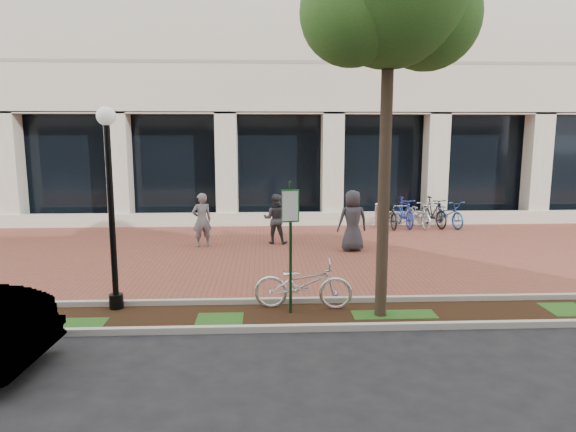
{
  "coord_description": "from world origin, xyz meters",
  "views": [
    {
      "loc": [
        -0.6,
        -14.6,
        3.46
      ],
      "look_at": [
        0.05,
        -0.8,
        1.22
      ],
      "focal_mm": 32.0,
      "sensor_mm": 36.0,
      "label": 1
    }
  ],
  "objects_px": {
    "bollard": "(376,215)",
    "pedestrian_left": "(202,220)",
    "pedestrian_mid": "(275,219)",
    "pedestrian_right": "(353,221)",
    "bike_rack_cluster": "(419,213)",
    "locked_bicycle": "(303,284)",
    "parking_sign": "(291,231)",
    "lamppost": "(111,197)"
  },
  "relations": [
    {
      "from": "pedestrian_mid",
      "to": "locked_bicycle",
      "type": "bearing_deg",
      "value": 104.16
    },
    {
      "from": "pedestrian_right",
      "to": "lamppost",
      "type": "bearing_deg",
      "value": 32.97
    },
    {
      "from": "parking_sign",
      "to": "pedestrian_left",
      "type": "relative_size",
      "value": 1.54
    },
    {
      "from": "parking_sign",
      "to": "pedestrian_left",
      "type": "xyz_separation_m",
      "value": [
        -2.4,
        6.04,
        -0.79
      ]
    },
    {
      "from": "lamppost",
      "to": "pedestrian_mid",
      "type": "bearing_deg",
      "value": 61.01
    },
    {
      "from": "bike_rack_cluster",
      "to": "locked_bicycle",
      "type": "bearing_deg",
      "value": -128.56
    },
    {
      "from": "locked_bicycle",
      "to": "pedestrian_right",
      "type": "distance_m",
      "value": 5.33
    },
    {
      "from": "pedestrian_left",
      "to": "bollard",
      "type": "xyz_separation_m",
      "value": [
        6.03,
        2.91,
        -0.36
      ]
    },
    {
      "from": "pedestrian_right",
      "to": "bike_rack_cluster",
      "type": "height_order",
      "value": "pedestrian_right"
    },
    {
      "from": "lamppost",
      "to": "pedestrian_left",
      "type": "relative_size",
      "value": 2.38
    },
    {
      "from": "pedestrian_left",
      "to": "pedestrian_mid",
      "type": "distance_m",
      "value": 2.28
    },
    {
      "from": "bollard",
      "to": "pedestrian_left",
      "type": "bearing_deg",
      "value": -154.22
    },
    {
      "from": "pedestrian_mid",
      "to": "bike_rack_cluster",
      "type": "bearing_deg",
      "value": -143.62
    },
    {
      "from": "locked_bicycle",
      "to": "bollard",
      "type": "distance_m",
      "value": 9.3
    },
    {
      "from": "locked_bicycle",
      "to": "pedestrian_left",
      "type": "bearing_deg",
      "value": 31.1
    },
    {
      "from": "pedestrian_right",
      "to": "bike_rack_cluster",
      "type": "xyz_separation_m",
      "value": [
        3.13,
        3.76,
        -0.39
      ]
    },
    {
      "from": "pedestrian_mid",
      "to": "bike_rack_cluster",
      "type": "relative_size",
      "value": 0.5
    },
    {
      "from": "bollard",
      "to": "bike_rack_cluster",
      "type": "xyz_separation_m",
      "value": [
        1.61,
        0.08,
        0.05
      ]
    },
    {
      "from": "pedestrian_left",
      "to": "pedestrian_right",
      "type": "bearing_deg",
      "value": 148.82
    },
    {
      "from": "lamppost",
      "to": "locked_bicycle",
      "type": "distance_m",
      "value": 4.1
    },
    {
      "from": "pedestrian_mid",
      "to": "pedestrian_right",
      "type": "xyz_separation_m",
      "value": [
        2.25,
        -1.13,
        0.12
      ]
    },
    {
      "from": "pedestrian_left",
      "to": "locked_bicycle",
      "type": "bearing_deg",
      "value": 93.42
    },
    {
      "from": "pedestrian_left",
      "to": "pedestrian_right",
      "type": "height_order",
      "value": "pedestrian_right"
    },
    {
      "from": "parking_sign",
      "to": "bollard",
      "type": "xyz_separation_m",
      "value": [
        3.63,
        8.95,
        -1.15
      ]
    },
    {
      "from": "parking_sign",
      "to": "pedestrian_right",
      "type": "relative_size",
      "value": 1.42
    },
    {
      "from": "locked_bicycle",
      "to": "pedestrian_left",
      "type": "xyz_separation_m",
      "value": [
        -2.67,
        5.76,
        0.32
      ]
    },
    {
      "from": "locked_bicycle",
      "to": "pedestrian_left",
      "type": "relative_size",
      "value": 1.17
    },
    {
      "from": "pedestrian_mid",
      "to": "bollard",
      "type": "bearing_deg",
      "value": -135.57
    },
    {
      "from": "pedestrian_mid",
      "to": "pedestrian_left",
      "type": "bearing_deg",
      "value": 19.26
    },
    {
      "from": "lamppost",
      "to": "bike_rack_cluster",
      "type": "xyz_separation_m",
      "value": [
        8.68,
        8.59,
        -1.72
      ]
    },
    {
      "from": "pedestrian_right",
      "to": "bollard",
      "type": "distance_m",
      "value": 4.01
    },
    {
      "from": "pedestrian_mid",
      "to": "parking_sign",
      "type": "bearing_deg",
      "value": 101.64
    },
    {
      "from": "parking_sign",
      "to": "locked_bicycle",
      "type": "xyz_separation_m",
      "value": [
        0.26,
        0.28,
        -1.11
      ]
    },
    {
      "from": "parking_sign",
      "to": "bollard",
      "type": "relative_size",
      "value": 2.75
    },
    {
      "from": "lamppost",
      "to": "bollard",
      "type": "xyz_separation_m",
      "value": [
        7.08,
        8.52,
        -1.77
      ]
    },
    {
      "from": "parking_sign",
      "to": "lamppost",
      "type": "bearing_deg",
      "value": 162.57
    },
    {
      "from": "pedestrian_left",
      "to": "bollard",
      "type": "bearing_deg",
      "value": -175.65
    },
    {
      "from": "pedestrian_right",
      "to": "pedestrian_mid",
      "type": "bearing_deg",
      "value": -34.69
    },
    {
      "from": "locked_bicycle",
      "to": "pedestrian_left",
      "type": "distance_m",
      "value": 6.36
    },
    {
      "from": "pedestrian_right",
      "to": "bollard",
      "type": "xyz_separation_m",
      "value": [
        1.52,
        3.69,
        -0.43
      ]
    },
    {
      "from": "bollard",
      "to": "bike_rack_cluster",
      "type": "bearing_deg",
      "value": 2.68
    },
    {
      "from": "locked_bicycle",
      "to": "bike_rack_cluster",
      "type": "relative_size",
      "value": 0.62
    }
  ]
}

